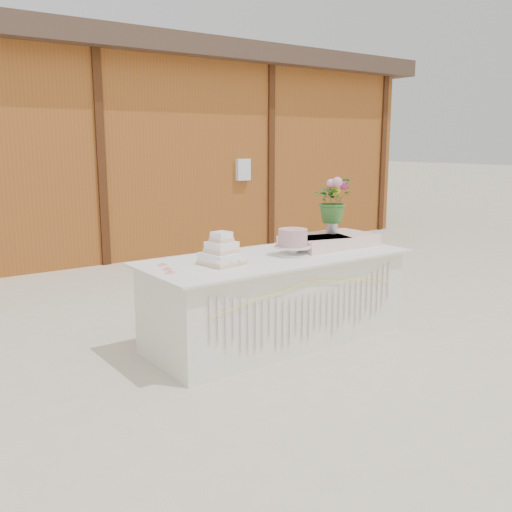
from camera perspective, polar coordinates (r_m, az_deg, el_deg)
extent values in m
plane|color=beige|center=(5.16, 1.98, -8.40)|extent=(80.00, 80.00, 0.00)
cube|color=brown|center=(10.27, -19.32, 9.33)|extent=(12.00, 4.00, 3.00)
cube|color=#412F24|center=(10.37, -19.94, 18.47)|extent=(12.60, 4.60, 0.30)
cube|color=white|center=(5.04, 2.01, -4.39)|extent=(2.28, 0.88, 0.75)
cube|color=white|center=(4.95, 2.04, -0.09)|extent=(2.40, 1.00, 0.02)
cube|color=white|center=(4.60, -3.45, -0.23)|extent=(0.32, 0.32, 0.10)
cube|color=beige|center=(4.61, -3.44, -0.59)|extent=(0.34, 0.34, 0.02)
cube|color=white|center=(4.59, -3.46, 0.90)|extent=(0.23, 0.23, 0.09)
cube|color=beige|center=(4.59, -3.46, 0.60)|extent=(0.25, 0.25, 0.02)
cube|color=white|center=(4.57, -3.47, 1.94)|extent=(0.15, 0.15, 0.08)
cube|color=beige|center=(4.58, -3.47, 1.69)|extent=(0.17, 0.17, 0.02)
cylinder|color=white|center=(4.98, 3.68, 0.18)|extent=(0.28, 0.28, 0.02)
cylinder|color=white|center=(4.98, 3.68, 0.57)|extent=(0.08, 0.08, 0.05)
cylinder|color=white|center=(4.97, 3.69, 0.94)|extent=(0.32, 0.32, 0.01)
cylinder|color=#C58E8F|center=(4.96, 3.70, 1.87)|extent=(0.25, 0.25, 0.15)
cube|color=#FCD5CB|center=(5.43, 7.34, 1.53)|extent=(0.88, 0.51, 0.11)
cylinder|color=silver|center=(5.52, 7.60, 3.07)|extent=(0.11, 0.11, 0.15)
imported|color=#386F2C|center=(5.49, 7.68, 6.07)|extent=(0.45, 0.41, 0.43)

